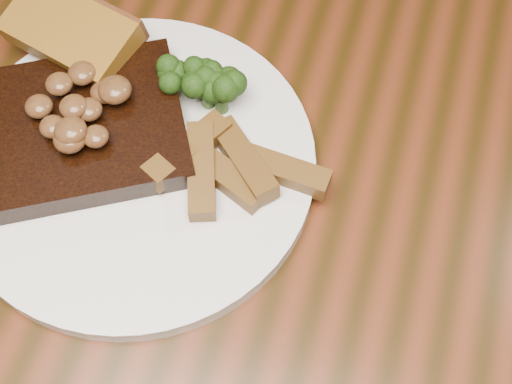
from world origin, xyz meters
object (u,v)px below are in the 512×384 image
at_px(dining_table, 235,266).
at_px(steak, 74,131).
at_px(garlic_bread, 76,48).
at_px(plate, 136,165).
at_px(potato_wedges, 221,160).

relative_size(dining_table, steak, 9.16).
bearing_deg(garlic_bread, steak, -52.19).
distance_m(plate, garlic_bread, 0.12).
bearing_deg(plate, steak, 174.01).
bearing_deg(plate, dining_table, -15.17).
bearing_deg(potato_wedges, plate, -168.65).
distance_m(dining_table, steak, 0.19).
xyz_separation_m(dining_table, steak, (-0.14, 0.03, 0.12)).
bearing_deg(plate, potato_wedges, 11.35).
bearing_deg(dining_table, potato_wedges, 117.85).
relative_size(plate, steak, 1.66).
bearing_deg(steak, dining_table, -40.79).
xyz_separation_m(steak, garlic_bread, (-0.03, 0.08, -0.00)).
bearing_deg(garlic_bread, dining_table, -16.56).
xyz_separation_m(plate, garlic_bread, (-0.08, 0.08, 0.02)).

